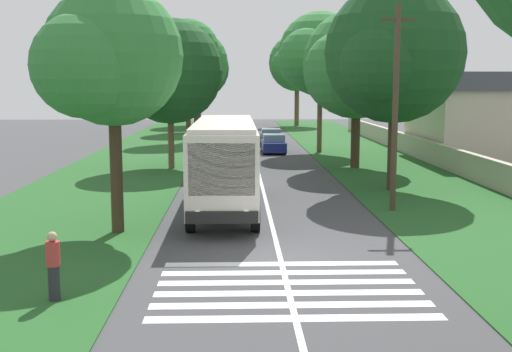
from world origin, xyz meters
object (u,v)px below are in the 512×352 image
at_px(roadside_tree_right_1, 317,56).
at_px(roadside_tree_right_2, 391,57).
at_px(roadside_tree_left_4, 185,53).
at_px(roadside_tree_left_1, 167,74).
at_px(roadside_tree_right_3, 353,68).
at_px(trailing_car_0, 228,152).
at_px(roadside_tree_left_2, 197,70).
at_px(trailing_car_1, 274,144).
at_px(roadside_building, 487,115).
at_px(pedestrian, 53,265).
at_px(trailing_car_3, 232,130).
at_px(roadside_tree_left_0, 194,65).
at_px(roadside_tree_right_4, 295,64).
at_px(trailing_car_2, 271,137).
at_px(utility_pole, 395,106).
at_px(roadside_tree_left_3, 108,60).
at_px(coach_bus, 225,160).

relative_size(roadside_tree_right_1, roadside_tree_right_2, 1.06).
bearing_deg(roadside_tree_right_2, roadside_tree_left_4, 23.68).
relative_size(roadside_tree_left_1, roadside_tree_right_3, 0.94).
relative_size(trailing_car_0, roadside_tree_left_2, 0.39).
bearing_deg(roadside_tree_left_1, trailing_car_1, -36.22).
bearing_deg(roadside_building, roadside_tree_right_2, 144.18).
distance_m(roadside_tree_right_1, pedestrian, 36.77).
relative_size(trailing_car_1, trailing_car_3, 1.00).
relative_size(roadside_tree_left_0, roadside_tree_right_4, 0.96).
distance_m(trailing_car_2, roadside_tree_right_2, 25.65).
height_order(roadside_tree_left_4, utility_pole, roadside_tree_left_4).
bearing_deg(roadside_tree_right_4, trailing_car_1, 172.06).
distance_m(trailing_car_3, pedestrian, 50.60).
relative_size(roadside_tree_left_2, roadside_tree_left_4, 1.00).
bearing_deg(roadside_tree_left_1, utility_pole, -142.65).
relative_size(roadside_tree_left_2, pedestrian, 6.50).
height_order(trailing_car_0, utility_pole, utility_pole).
bearing_deg(trailing_car_3, roadside_tree_right_2, -166.77).
height_order(roadside_tree_right_1, utility_pole, roadside_tree_right_1).
xyz_separation_m(roadside_tree_left_0, roadside_tree_right_1, (-21.71, -10.72, 0.03)).
bearing_deg(trailing_car_2, roadside_tree_left_3, 167.72).
xyz_separation_m(utility_pole, roadside_building, (19.92, -11.46, -1.28)).
bearing_deg(trailing_car_3, coach_bus, 180.00).
bearing_deg(roadside_tree_right_4, utility_pole, 179.03).
xyz_separation_m(roadside_tree_left_3, roadside_tree_right_2, (9.17, -11.84, 0.51)).
bearing_deg(roadside_building, utility_pole, 150.09).
distance_m(roadside_tree_left_3, roadside_tree_right_4, 61.24).
distance_m(roadside_tree_left_1, roadside_tree_left_2, 42.65).
distance_m(trailing_car_3, roadside_tree_right_4, 20.04).
xyz_separation_m(roadside_tree_left_4, roadside_tree_right_4, (23.38, -12.00, -0.23)).
height_order(roadside_tree_left_1, roadside_tree_left_3, roadside_tree_left_1).
distance_m(coach_bus, trailing_car_3, 39.11).
distance_m(roadside_tree_left_1, roadside_tree_left_4, 19.11).
bearing_deg(roadside_tree_right_3, trailing_car_3, 16.94).
height_order(coach_bus, roadside_tree_left_2, roadside_tree_left_2).
relative_size(roadside_tree_left_2, roadside_building, 1.04).
bearing_deg(utility_pole, roadside_tree_right_3, -3.03).
bearing_deg(roadside_tree_right_1, roadside_building, -107.07).
bearing_deg(roadside_tree_left_0, utility_pole, -166.30).
height_order(trailing_car_0, roadside_tree_left_0, roadside_tree_left_0).
bearing_deg(roadside_tree_left_1, trailing_car_3, -8.37).
distance_m(coach_bus, roadside_tree_right_3, 16.34).
xyz_separation_m(roadside_tree_right_1, utility_pole, (-23.54, -0.31, -2.97)).
bearing_deg(roadside_tree_left_1, trailing_car_2, -24.17).
distance_m(trailing_car_2, roadside_tree_right_3, 17.38).
relative_size(trailing_car_3, roadside_tree_left_3, 0.50).
distance_m(roadside_tree_left_2, roadside_tree_right_2, 52.63).
bearing_deg(roadside_tree_right_1, trailing_car_0, 132.03).
bearing_deg(roadside_tree_left_0, pedestrian, -179.83).
height_order(trailing_car_0, pedestrian, pedestrian).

